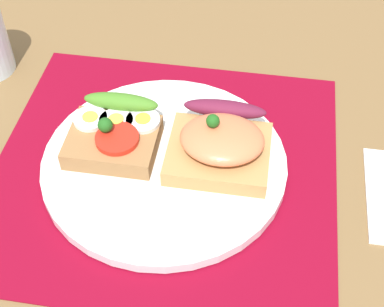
{
  "coord_description": "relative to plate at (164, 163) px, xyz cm",
  "views": [
    {
      "loc": [
        9.27,
        -39.1,
        46.36
      ],
      "look_at": [
        3.0,
        0.0,
        3.03
      ],
      "focal_mm": 52.84,
      "sensor_mm": 36.0,
      "label": 1
    }
  ],
  "objects": [
    {
      "name": "plate",
      "position": [
        0.0,
        0.0,
        0.0
      ],
      "size": [
        26.19,
        26.19,
        1.23
      ],
      "primitive_type": "cylinder",
      "color": "white",
      "rests_on": "placemat"
    },
    {
      "name": "sandwich_salmon",
      "position": [
        5.79,
        1.44,
        2.66
      ],
      "size": [
        10.68,
        10.61,
        5.75
      ],
      "color": "#AD8349",
      "rests_on": "plate"
    },
    {
      "name": "sandwich_egg_tomato",
      "position": [
        -5.65,
        1.46,
        2.22
      ],
      "size": [
        9.46,
        9.21,
        4.34
      ],
      "color": "olive",
      "rests_on": "plate"
    },
    {
      "name": "ground_plane",
      "position": [
        0.0,
        0.0,
        -2.51
      ],
      "size": [
        120.0,
        90.0,
        3.2
      ],
      "primitive_type": "cube",
      "color": "brown"
    },
    {
      "name": "placemat",
      "position": [
        0.0,
        0.0,
        -0.76
      ],
      "size": [
        36.79,
        35.2,
        0.3
      ],
      "primitive_type": "cube",
      "color": "maroon",
      "rests_on": "ground_plane"
    }
  ]
}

